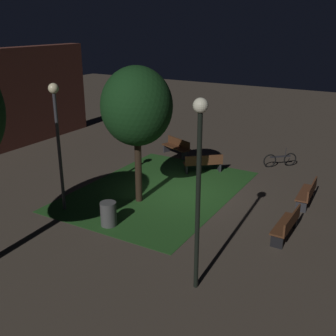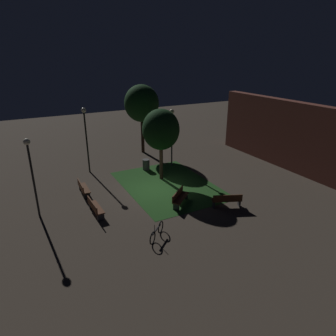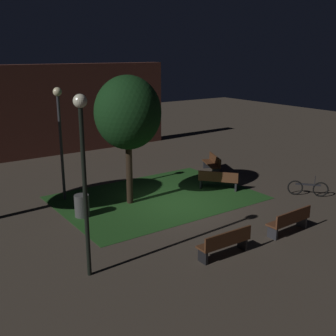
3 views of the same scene
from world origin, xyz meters
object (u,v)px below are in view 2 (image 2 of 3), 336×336
object	(u,v)px
tree_left_canopy	(161,130)
lamp_post_plaza_west	(31,165)
bench_by_lamp	(83,188)
bench_lawn_edge	(227,200)
tree_tall_center	(142,104)
bicycle	(157,232)
bench_back_row	(180,197)
lamp_post_plaza_east	(172,128)
bench_corner	(95,207)
lamp_post_near_wall	(86,130)
trash_bin	(146,165)

from	to	relation	value
tree_left_canopy	lamp_post_plaza_west	distance (m)	8.88
bench_by_lamp	bench_lawn_edge	xyz separation A→B (m)	(5.83, 7.34, 0.00)
tree_tall_center	bicycle	world-z (taller)	tree_tall_center
bench_back_row	tree_tall_center	distance (m)	11.66
lamp_post_plaza_east	lamp_post_plaza_west	bearing A→B (deg)	-70.99
bench_corner	lamp_post_near_wall	distance (m)	7.57
bench_by_lamp	bench_corner	bearing A→B (deg)	0.00
bench_lawn_edge	bicycle	size ratio (longest dim) A/B	1.39
bench_back_row	lamp_post_near_wall	distance (m)	9.26
tree_tall_center	bicycle	size ratio (longest dim) A/B	4.71
lamp_post_near_wall	bicycle	xyz separation A→B (m)	(10.66, 0.75, -3.05)
bench_by_lamp	lamp_post_plaza_east	xyz separation A→B (m)	(-2.06, 7.80, 2.71)
lamp_post_near_wall	bench_by_lamp	bearing A→B (deg)	-19.71
bench_corner	bench_back_row	size ratio (longest dim) A/B	1.08
tree_tall_center	lamp_post_near_wall	world-z (taller)	tree_tall_center
tree_left_canopy	trash_bin	xyz separation A→B (m)	(-2.24, -0.25, -3.31)
tree_tall_center	lamp_post_plaza_west	size ratio (longest dim) A/B	1.35
bench_corner	trash_bin	world-z (taller)	bench_corner
bench_lawn_edge	lamp_post_plaza_east	size ratio (longest dim) A/B	0.39
bench_corner	tree_tall_center	size ratio (longest dim) A/B	0.29
bench_lawn_edge	bicycle	bearing A→B (deg)	-79.48
bench_corner	lamp_post_plaza_east	size ratio (longest dim) A/B	0.39
bench_back_row	bench_lawn_edge	distance (m)	2.89
bench_lawn_edge	bench_corner	bearing A→B (deg)	-111.15
lamp_post_plaza_east	trash_bin	size ratio (longest dim) A/B	5.48
tree_tall_center	trash_bin	bearing A→B (deg)	-20.25
lamp_post_plaza_west	bicycle	distance (m)	7.75
bench_corner	bench_lawn_edge	xyz separation A→B (m)	(2.84, 7.34, 0.00)
tree_left_canopy	lamp_post_plaza_east	bearing A→B (deg)	135.86
bench_corner	lamp_post_plaza_west	xyz separation A→B (m)	(-1.36, -2.91, 2.66)
tree_tall_center	tree_left_canopy	world-z (taller)	tree_tall_center
bench_lawn_edge	trash_bin	world-z (taller)	bench_lawn_edge
bench_lawn_edge	tree_tall_center	xyz separation A→B (m)	(-12.39, -0.20, 4.08)
bench_by_lamp	bench_corner	world-z (taller)	same
bench_lawn_edge	tree_left_canopy	xyz separation A→B (m)	(-5.83, -1.54, 3.26)
bench_by_lamp	lamp_post_plaza_west	xyz separation A→B (m)	(1.63, -2.91, 2.66)
bench_lawn_edge	tree_left_canopy	size ratio (longest dim) A/B	0.35
bench_lawn_edge	bench_back_row	bearing A→B (deg)	-125.61
trash_bin	tree_left_canopy	bearing A→B (deg)	6.32
bench_lawn_edge	lamp_post_plaza_east	world-z (taller)	lamp_post_plaza_east
lamp_post_plaza_east	tree_tall_center	bearing A→B (deg)	-171.77
bench_lawn_edge	trash_bin	size ratio (longest dim) A/B	2.14
bicycle	bench_back_row	bearing A→B (deg)	132.79
bench_by_lamp	tree_tall_center	bearing A→B (deg)	132.55
tree_left_canopy	lamp_post_near_wall	xyz separation A→B (m)	(-3.86, -4.42, -0.35)
bench_back_row	lamp_post_plaza_west	distance (m)	8.72
tree_tall_center	lamp_post_plaza_east	size ratio (longest dim) A/B	1.32
tree_left_canopy	lamp_post_plaza_east	size ratio (longest dim) A/B	1.11
bench_lawn_edge	lamp_post_plaza_east	xyz separation A→B (m)	(-7.89, 0.46, 2.71)
bench_back_row	lamp_post_plaza_west	bearing A→B (deg)	-107.70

